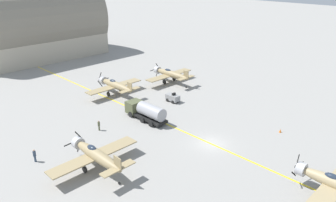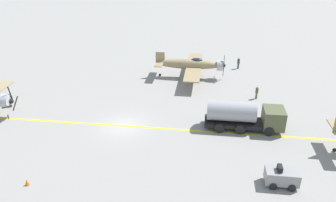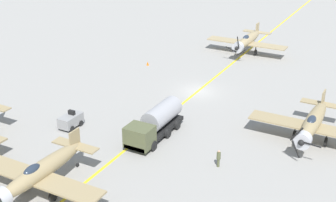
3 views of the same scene
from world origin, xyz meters
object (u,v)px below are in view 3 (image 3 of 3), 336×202
Objects in this scene: fuel_tanker at (155,123)px; tow_tractor at (71,120)px; airplane_mid_left at (313,123)px; ground_crew_walking at (219,158)px; airplane_near_center at (247,40)px; airplane_far_center at (39,172)px; traffic_cone at (148,63)px.

tow_tractor is at bearing 14.81° from fuel_tanker.
ground_crew_walking is (6.13, 8.55, -1.11)m from airplane_mid_left.
airplane_near_center is 4.62× the size of tow_tractor.
airplane_mid_left is at bearing 127.23° from airplane_near_center.
airplane_near_center is 1.00× the size of airplane_far_center.
tow_tractor is at bearing 81.20° from airplane_near_center.
airplane_near_center is at bearing -103.66° from tow_tractor.
ground_crew_walking is at bearing 133.53° from traffic_cone.
airplane_mid_left is at bearing -125.63° from ground_crew_walking.
tow_tractor reaches higher than traffic_cone.
traffic_cone is (2.69, -20.18, -0.52)m from tow_tractor.
fuel_tanker is (-0.95, 29.61, -0.50)m from airplane_near_center.
airplane_near_center reaches higher than tow_tractor.
traffic_cone is at bearing -74.06° from airplane_far_center.
airplane_far_center is 4.62× the size of tow_tractor.
tow_tractor is 20.36m from traffic_cone.
airplane_mid_left is 21.82× the size of traffic_cone.
airplane_mid_left reaches higher than fuel_tanker.
airplane_near_center is 27.52m from airplane_mid_left.
fuel_tanker is 3.08× the size of tow_tractor.
airplane_near_center reaches higher than traffic_cone.
ground_crew_walking is 2.99× the size of traffic_cone.
traffic_cone is at bearing -33.98° from airplane_mid_left.
fuel_tanker reaches higher than ground_crew_walking.
traffic_cone is at bearing -46.47° from ground_crew_walking.
airplane_near_center is at bearing -88.16° from fuel_tanker.
airplane_near_center is at bearing -67.04° from airplane_mid_left.
airplane_far_center is at bearing 38.68° from airplane_mid_left.
traffic_cone is (10.45, 11.74, -1.74)m from airplane_near_center.
ground_crew_walking is (-7.66, 2.19, -0.61)m from fuel_tanker.
ground_crew_walking is (-10.96, -10.49, -1.11)m from airplane_far_center.
fuel_tanker is (-3.30, -12.68, -0.50)m from airplane_far_center.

